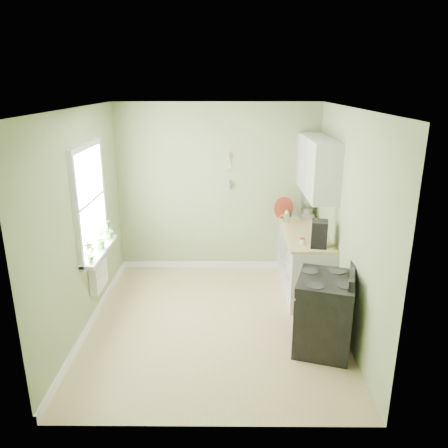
{
  "coord_description": "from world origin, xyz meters",
  "views": [
    {
      "loc": [
        0.15,
        -5.0,
        2.97
      ],
      "look_at": [
        0.11,
        0.55,
        1.17
      ],
      "focal_mm": 35.0,
      "sensor_mm": 36.0,
      "label": 1
    }
  ],
  "objects_px": {
    "kettle": "(287,216)",
    "stand_mixer": "(306,206)",
    "stove": "(324,313)",
    "coffee_maker": "(319,235)"
  },
  "relations": [
    {
      "from": "stand_mixer",
      "to": "kettle",
      "type": "distance_m",
      "value": 0.43
    },
    {
      "from": "stove",
      "to": "coffee_maker",
      "type": "relative_size",
      "value": 2.82
    },
    {
      "from": "kettle",
      "to": "coffee_maker",
      "type": "distance_m",
      "value": 1.1
    },
    {
      "from": "kettle",
      "to": "coffee_maker",
      "type": "relative_size",
      "value": 0.55
    },
    {
      "from": "stove",
      "to": "kettle",
      "type": "distance_m",
      "value": 2.08
    },
    {
      "from": "stove",
      "to": "stand_mixer",
      "type": "distance_m",
      "value": 2.35
    },
    {
      "from": "kettle",
      "to": "stand_mixer",
      "type": "bearing_deg",
      "value": 37.58
    },
    {
      "from": "stove",
      "to": "stand_mixer",
      "type": "xyz_separation_m",
      "value": [
        0.14,
        2.25,
        0.64
      ]
    },
    {
      "from": "stove",
      "to": "stand_mixer",
      "type": "relative_size",
      "value": 2.4
    },
    {
      "from": "stand_mixer",
      "to": "coffee_maker",
      "type": "height_order",
      "value": "stand_mixer"
    }
  ]
}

